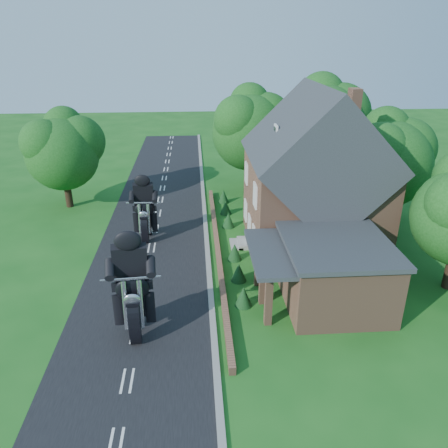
{
  "coord_description": "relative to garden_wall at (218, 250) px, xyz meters",
  "views": [
    {
      "loc": [
        2.98,
        -19.9,
        12.99
      ],
      "look_at": [
        4.58,
        3.21,
        2.8
      ],
      "focal_mm": 35.0,
      "sensor_mm": 36.0,
      "label": 1
    }
  ],
  "objects": [
    {
      "name": "annex",
      "position": [
        5.57,
        -5.8,
        1.57
      ],
      "size": [
        7.05,
        5.94,
        3.44
      ],
      "color": "#8D6048",
      "rests_on": "ground"
    },
    {
      "name": "house",
      "position": [
        6.19,
        1.0,
        4.14
      ],
      "size": [
        9.54,
        8.64,
        10.24
      ],
      "color": "#8D6048",
      "rests_on": "ground"
    },
    {
      "name": "motorcycle_follow",
      "position": [
        -4.72,
        2.34,
        0.5
      ],
      "size": [
        0.43,
        1.51,
        1.39
      ],
      "primitive_type": null,
      "rotation": [
        0.0,
        0.0,
        3.11
      ],
      "color": "black",
      "rests_on": "ground"
    },
    {
      "name": "garden_wall",
      "position": [
        0.0,
        0.0,
        0.0
      ],
      "size": [
        0.3,
        22.0,
        0.4
      ],
      "primitive_type": "cube",
      "color": "#8D6048",
      "rests_on": "ground"
    },
    {
      "name": "tree_behind_house",
      "position": [
        9.88,
        11.14,
        6.03
      ],
      "size": [
        7.81,
        7.2,
        10.08
      ],
      "color": "black",
      "rests_on": "ground"
    },
    {
      "name": "shrub_c",
      "position": [
        1.0,
        -1.0,
        0.35
      ],
      "size": [
        0.9,
        0.9,
        1.1
      ],
      "primitive_type": "cone",
      "color": "#103415",
      "rests_on": "ground"
    },
    {
      "name": "shrub_f",
      "position": [
        1.0,
        9.0,
        0.35
      ],
      "size": [
        0.9,
        0.9,
        1.1
      ],
      "primitive_type": "cone",
      "color": "#103415",
      "rests_on": "ground"
    },
    {
      "name": "shrub_d",
      "position": [
        1.0,
        4.0,
        0.35
      ],
      "size": [
        0.9,
        0.9,
        1.1
      ],
      "primitive_type": "cone",
      "color": "#103415",
      "rests_on": "ground"
    },
    {
      "name": "tree_house_right",
      "position": [
        12.35,
        3.62,
        4.99
      ],
      "size": [
        6.51,
        6.0,
        8.4
      ],
      "color": "black",
      "rests_on": "ground"
    },
    {
      "name": "tree_far_road",
      "position": [
        -11.16,
        9.11,
        4.64
      ],
      "size": [
        6.08,
        5.6,
        7.84
      ],
      "color": "black",
      "rests_on": "ground"
    },
    {
      "name": "kerb",
      "position": [
        -0.65,
        -5.0,
        -0.14
      ],
      "size": [
        0.3,
        80.0,
        0.12
      ],
      "primitive_type": "cube",
      "color": "gray",
      "rests_on": "ground"
    },
    {
      "name": "ground",
      "position": [
        -4.3,
        -5.0,
        -0.2
      ],
      "size": [
        120.0,
        120.0,
        0.0
      ],
      "primitive_type": "plane",
      "color": "#185618",
      "rests_on": "ground"
    },
    {
      "name": "tree_behind_left",
      "position": [
        3.86,
        12.13,
        5.53
      ],
      "size": [
        6.94,
        6.4,
        9.16
      ],
      "color": "black",
      "rests_on": "ground"
    },
    {
      "name": "shrub_a",
      "position": [
        1.0,
        -6.0,
        0.35
      ],
      "size": [
        0.9,
        0.9,
        1.1
      ],
      "primitive_type": "cone",
      "color": "#103415",
      "rests_on": "ground"
    },
    {
      "name": "motorcycle_lead",
      "position": [
        -4.24,
        -7.95,
        0.61
      ],
      "size": [
        0.57,
        1.77,
        1.62
      ],
      "primitive_type": null,
      "rotation": [
        0.0,
        0.0,
        3.22
      ],
      "color": "black",
      "rests_on": "ground"
    },
    {
      "name": "road",
      "position": [
        -4.3,
        -5.0,
        -0.19
      ],
      "size": [
        7.0,
        80.0,
        0.02
      ],
      "primitive_type": "cube",
      "color": "black",
      "rests_on": "ground"
    },
    {
      "name": "shrub_b",
      "position": [
        1.0,
        -3.5,
        0.35
      ],
      "size": [
        0.9,
        0.9,
        1.1
      ],
      "primitive_type": "cone",
      "color": "#103415",
      "rests_on": "ground"
    },
    {
      "name": "shrub_e",
      "position": [
        1.0,
        6.5,
        0.35
      ],
      "size": [
        0.9,
        0.9,
        1.1
      ],
      "primitive_type": "cone",
      "color": "#103415",
      "rests_on": "ground"
    }
  ]
}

